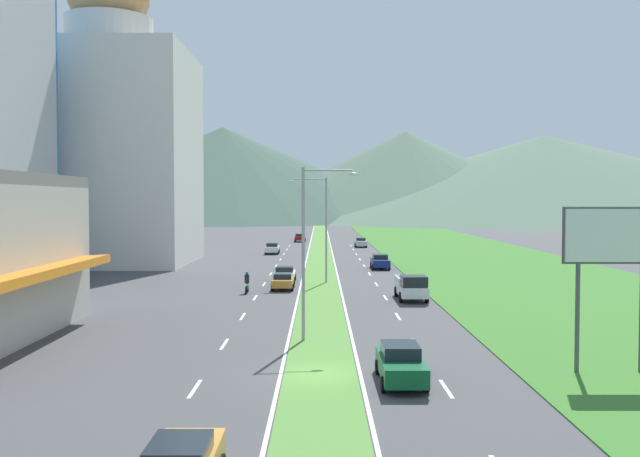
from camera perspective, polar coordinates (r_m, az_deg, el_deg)
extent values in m
plane|color=#424244|center=(31.55, 0.22, -11.73)|extent=(600.00, 600.00, 0.00)
cube|color=#518438|center=(90.93, 0.19, -2.48)|extent=(3.20, 240.00, 0.06)
cube|color=#387028|center=(93.24, 12.97, -2.42)|extent=(24.00, 240.00, 0.06)
cube|color=silver|center=(29.81, -9.87, -12.60)|extent=(0.16, 2.80, 0.01)
cube|color=silver|center=(38.36, -7.53, -9.21)|extent=(0.16, 2.80, 0.01)
cube|color=silver|center=(47.02, -6.07, -7.06)|extent=(0.16, 2.80, 0.01)
cube|color=silver|center=(55.75, -5.07, -5.57)|extent=(0.16, 2.80, 0.01)
cube|color=silver|center=(64.52, -4.35, -4.49)|extent=(0.16, 2.80, 0.01)
cube|color=silver|center=(73.32, -3.80, -3.67)|extent=(0.16, 2.80, 0.01)
cube|color=silver|center=(82.14, -3.37, -3.02)|extent=(0.16, 2.80, 0.01)
cube|color=silver|center=(90.96, -3.02, -2.50)|extent=(0.16, 2.80, 0.01)
cube|color=silver|center=(99.80, -2.74, -2.07)|extent=(0.16, 2.80, 0.01)
cube|color=silver|center=(108.64, -2.50, -1.71)|extent=(0.16, 2.80, 0.01)
cube|color=silver|center=(117.49, -2.30, -1.40)|extent=(0.16, 2.80, 0.01)
cube|color=silver|center=(29.82, 10.31, -12.60)|extent=(0.16, 2.80, 0.01)
cube|color=silver|center=(38.36, 7.95, -9.21)|extent=(0.16, 2.80, 0.01)
cube|color=silver|center=(47.03, 6.48, -7.06)|extent=(0.16, 2.80, 0.01)
cube|color=silver|center=(55.76, 5.47, -5.57)|extent=(0.16, 2.80, 0.01)
cube|color=silver|center=(64.53, 4.75, -4.49)|extent=(0.16, 2.80, 0.01)
cube|color=silver|center=(73.32, 4.19, -3.67)|extent=(0.16, 2.80, 0.01)
cube|color=silver|center=(82.14, 3.76, -3.02)|extent=(0.16, 2.80, 0.01)
cube|color=silver|center=(90.96, 3.41, -2.50)|extent=(0.16, 2.80, 0.01)
cube|color=silver|center=(99.80, 3.12, -2.07)|extent=(0.16, 2.80, 0.01)
cube|color=silver|center=(108.64, 2.88, -1.71)|extent=(0.16, 2.80, 0.01)
cube|color=silver|center=(117.49, 2.68, -1.40)|extent=(0.16, 2.80, 0.01)
cube|color=silver|center=(90.95, -0.91, -2.50)|extent=(0.16, 240.00, 0.01)
cube|color=silver|center=(90.95, 1.30, -2.50)|extent=(0.16, 240.00, 0.01)
cube|color=orange|center=(39.70, -22.18, -3.44)|extent=(2.82, 18.79, 0.65)
cube|color=silver|center=(89.12, -16.33, 5.47)|extent=(19.21, 19.21, 25.38)
cylinder|color=beige|center=(91.12, -16.44, 14.71)|extent=(10.28, 10.28, 3.92)
cube|color=#9E9384|center=(125.19, -14.10, 3.21)|extent=(14.67, 14.67, 19.48)
cone|color=#3D5647|center=(286.12, -7.64, 4.44)|extent=(171.46, 171.46, 36.58)
cone|color=#516B56|center=(282.13, 7.07, 4.28)|extent=(146.68, 146.68, 34.66)
cone|color=#516B56|center=(296.85, 17.73, 3.96)|extent=(229.94, 229.94, 33.28)
cylinder|color=#99999E|center=(38.11, -1.18, -2.13)|extent=(0.18, 0.18, 9.40)
cylinder|color=#99999E|center=(38.10, 0.82, 4.71)|extent=(2.66, 0.25, 0.10)
ellipsoid|color=silver|center=(38.21, 2.81, 4.40)|extent=(0.56, 0.28, 0.20)
cylinder|color=#99999E|center=(64.97, 0.68, -0.16)|extent=(0.18, 0.18, 9.69)
cylinder|color=#99999E|center=(64.84, -0.67, 3.99)|extent=(3.08, 0.30, 0.10)
ellipsoid|color=silver|center=(64.78, -2.04, 3.81)|extent=(0.56, 0.28, 0.20)
cylinder|color=#4C4C51|center=(33.37, 20.20, -6.77)|extent=(0.20, 0.20, 4.95)
cube|color=silver|center=(33.42, 22.63, -0.53)|extent=(4.05, 0.16, 2.32)
cube|color=#4C4C51|center=(33.53, 22.55, -0.52)|extent=(4.25, 0.08, 2.52)
cube|color=#B2B2B7|center=(114.63, 3.49, -1.16)|extent=(1.73, 4.37, 0.72)
cube|color=black|center=(114.77, 3.48, -0.87)|extent=(1.49, 1.92, 0.44)
cylinder|color=black|center=(113.36, 3.94, -1.39)|extent=(0.22, 0.64, 0.64)
cylinder|color=black|center=(113.26, 3.11, -1.39)|extent=(0.22, 0.64, 0.64)
cylinder|color=black|center=(116.05, 3.86, -1.30)|extent=(0.22, 0.64, 0.64)
cylinder|color=black|center=(115.96, 3.04, -1.30)|extent=(0.22, 0.64, 0.64)
cube|color=navy|center=(78.91, 5.05, -2.74)|extent=(1.85, 4.67, 0.77)
cube|color=black|center=(79.04, 5.04, -2.27)|extent=(1.59, 2.06, 0.50)
cylinder|color=black|center=(77.59, 5.79, -3.11)|extent=(0.22, 0.64, 0.64)
cylinder|color=black|center=(77.43, 4.48, -3.12)|extent=(0.22, 0.64, 0.64)
cylinder|color=black|center=(80.46, 5.59, -2.92)|extent=(0.22, 0.64, 0.64)
cylinder|color=black|center=(80.31, 4.33, -2.92)|extent=(0.22, 0.64, 0.64)
cube|color=black|center=(19.14, -11.12, -17.10)|extent=(1.49, 1.97, 0.44)
cube|color=silver|center=(100.41, -3.68, -1.65)|extent=(1.78, 4.55, 0.73)
cube|color=black|center=(100.19, -3.69, -1.31)|extent=(1.53, 2.00, 0.48)
cylinder|color=black|center=(101.90, -4.10, -1.80)|extent=(0.22, 0.64, 0.64)
cylinder|color=black|center=(101.78, -3.14, -1.81)|extent=(0.22, 0.64, 0.64)
cylinder|color=black|center=(99.09, -4.23, -1.92)|extent=(0.22, 0.64, 0.64)
cylinder|color=black|center=(98.98, -3.24, -1.92)|extent=(0.22, 0.64, 0.64)
cube|color=maroon|center=(128.67, -1.43, -0.78)|extent=(1.86, 4.02, 0.71)
cube|color=black|center=(128.48, -1.43, -0.53)|extent=(1.60, 1.77, 0.44)
cylinder|color=black|center=(129.96, -1.81, -0.90)|extent=(0.22, 0.64, 0.64)
cylinder|color=black|center=(129.91, -1.02, -0.91)|extent=(0.22, 0.64, 0.64)
cylinder|color=black|center=(127.48, -1.85, -0.97)|extent=(0.22, 0.64, 0.64)
cylinder|color=black|center=(127.42, -1.05, -0.97)|extent=(0.22, 0.64, 0.64)
cube|color=#0C5128|center=(30.32, 6.71, -10.97)|extent=(1.75, 4.70, 0.77)
cube|color=black|center=(30.36, 6.67, -9.70)|extent=(1.51, 2.07, 0.52)
cylinder|color=black|center=(29.12, 8.72, -12.32)|extent=(0.22, 0.64, 0.64)
cylinder|color=black|center=(28.92, 5.34, -12.40)|extent=(0.22, 0.64, 0.64)
cylinder|color=black|center=(31.92, 7.93, -11.00)|extent=(0.22, 0.64, 0.64)
cylinder|color=black|center=(31.74, 4.86, -11.06)|extent=(0.22, 0.64, 0.64)
cube|color=silver|center=(66.10, -2.67, -3.78)|extent=(1.86, 4.14, 0.63)
cube|color=black|center=(65.88, -2.68, -3.30)|extent=(1.60, 1.82, 0.51)
cylinder|color=black|center=(67.46, -3.38, -3.92)|extent=(0.22, 0.64, 0.64)
cylinder|color=black|center=(67.38, -1.86, -3.93)|extent=(0.22, 0.64, 0.64)
cylinder|color=black|center=(64.91, -3.52, -4.17)|extent=(0.22, 0.64, 0.64)
cylinder|color=black|center=(64.82, -1.94, -4.17)|extent=(0.22, 0.64, 0.64)
cube|color=#C6842D|center=(60.79, -2.82, -4.32)|extent=(1.73, 4.15, 0.62)
cube|color=black|center=(60.57, -2.83, -3.84)|extent=(1.49, 1.82, 0.44)
cylinder|color=black|center=(62.15, -3.52, -4.46)|extent=(0.22, 0.64, 0.64)
cylinder|color=black|center=(62.07, -1.98, -4.47)|extent=(0.22, 0.64, 0.64)
cylinder|color=black|center=(59.61, -3.68, -4.75)|extent=(0.22, 0.64, 0.64)
cylinder|color=black|center=(59.52, -2.08, -4.76)|extent=(0.22, 0.64, 0.64)
cube|color=silver|center=(54.91, 7.53, -4.87)|extent=(2.00, 5.40, 0.80)
cube|color=black|center=(53.24, 7.76, -4.23)|extent=(1.84, 2.00, 0.80)
cube|color=silver|center=(56.04, 8.35, -4.09)|extent=(0.10, 3.20, 0.44)
cube|color=silver|center=(55.81, 6.43, -4.11)|extent=(0.10, 3.20, 0.44)
cube|color=silver|center=(57.45, 7.20, -3.93)|extent=(1.84, 0.10, 0.44)
cylinder|color=black|center=(53.50, 8.78, -5.50)|extent=(0.26, 0.80, 0.80)
cylinder|color=black|center=(53.25, 6.72, -5.53)|extent=(0.26, 0.80, 0.80)
cylinder|color=black|center=(56.68, 8.28, -5.06)|extent=(0.26, 0.80, 0.80)
cylinder|color=black|center=(56.44, 6.35, -5.08)|extent=(0.26, 0.80, 0.80)
cylinder|color=black|center=(59.20, -5.65, -4.83)|extent=(0.10, 0.60, 0.60)
cylinder|color=black|center=(57.82, -5.79, -5.00)|extent=(0.12, 0.60, 0.60)
cube|color=#0C5128|center=(58.48, -5.72, -4.74)|extent=(0.20, 1.12, 0.25)
ellipsoid|color=#0C5128|center=(58.64, -5.70, -4.37)|extent=(0.24, 0.44, 0.24)
cube|color=black|center=(58.30, -5.73, -4.05)|extent=(0.36, 0.28, 0.70)
sphere|color=blue|center=(58.30, -5.73, -3.58)|extent=(0.26, 0.26, 0.26)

